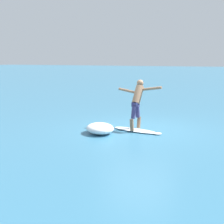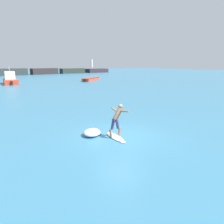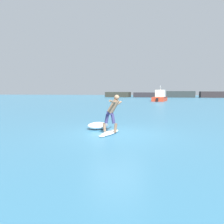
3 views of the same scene
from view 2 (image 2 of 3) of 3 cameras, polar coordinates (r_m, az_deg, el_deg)
ground_plane at (r=12.04m, az=2.12°, el=-6.33°), size 200.00×200.00×0.00m
rock_jetty_breakwater at (r=73.29m, az=-22.06°, el=9.65°), size 57.80×5.16×4.80m
surfboard at (r=11.84m, az=0.87°, el=-6.49°), size 0.83×1.93×0.20m
surfer at (r=11.62m, az=1.40°, el=-1.37°), size 0.83×1.67×1.73m
fishing_boat_near_jetty at (r=44.74m, az=-25.04°, el=7.67°), size 3.13×7.05×3.13m
small_boat_offshore at (r=47.73m, az=-5.47°, el=8.59°), size 6.24×4.94×0.63m
wave_foam_at_tail at (r=12.11m, az=-5.21°, el=-5.35°), size 1.43×1.43×0.36m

